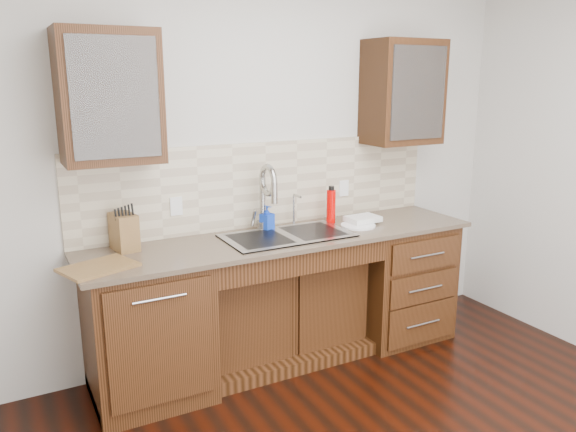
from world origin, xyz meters
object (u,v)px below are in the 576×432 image
water_bottle (331,207)px  knife_block (124,232)px  plate (358,225)px  soap_bottle (267,218)px  cutting_board (98,267)px

water_bottle → knife_block: size_ratio=1.08×
plate → knife_block: size_ratio=1.10×
soap_bottle → plate: soap_bottle is taller
cutting_board → water_bottle: bearing=8.7°
knife_block → water_bottle: bearing=-10.2°
knife_block → cutting_board: knife_block is taller
soap_bottle → water_bottle: (0.49, -0.04, 0.03)m
knife_block → cutting_board: 0.37m
water_bottle → plate: (0.12, -0.18, -0.11)m
cutting_board → soap_bottle: bearing=14.0°
water_bottle → cutting_board: (-1.67, -0.25, -0.11)m
soap_bottle → cutting_board: 1.21m
cutting_board → plate: bearing=2.4°
cutting_board → knife_block: bearing=54.5°
plate → cutting_board: cutting_board is taller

